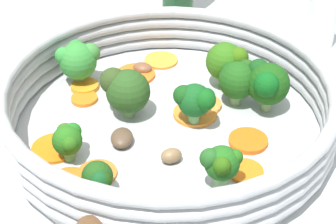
{
  "coord_description": "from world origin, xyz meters",
  "views": [
    {
      "loc": [
        0.48,
        0.02,
        0.37
      ],
      "look_at": [
        0.0,
        0.0,
        0.03
      ],
      "focal_mm": 60.0,
      "sensor_mm": 36.0,
      "label": 1
    }
  ],
  "objects_px": {
    "carrot_slice_9": "(97,173)",
    "broccoli_floret_4": "(238,79)",
    "carrot_slice_0": "(245,171)",
    "carrot_slice_4": "(248,141)",
    "carrot_slice_2": "(161,60)",
    "broccoli_floret_2": "(78,59)",
    "broccoli_floret_7": "(196,101)",
    "carrot_slice_10": "(84,99)",
    "salt_shaker": "(323,11)",
    "broccoli_floret_0": "(68,139)",
    "broccoli_floret_1": "(125,89)",
    "carrot_slice_3": "(85,87)",
    "carrot_slice_5": "(203,105)",
    "broccoli_floret_3": "(227,62)",
    "mushroom_piece_2": "(122,138)",
    "skillet": "(168,127)",
    "broccoli_floret_8": "(221,164)",
    "broccoli_floret_5": "(267,83)",
    "mushroom_piece_0": "(142,68)",
    "carrot_slice_8": "(135,75)",
    "broccoli_floret_6": "(99,179)",
    "carrot_slice_11": "(195,114)",
    "carrot_slice_7": "(119,87)"
  },
  "relations": [
    {
      "from": "broccoli_floret_1",
      "to": "broccoli_floret_2",
      "type": "distance_m",
      "value": 0.08
    },
    {
      "from": "skillet",
      "to": "broccoli_floret_2",
      "type": "height_order",
      "value": "broccoli_floret_2"
    },
    {
      "from": "broccoli_floret_5",
      "to": "salt_shaker",
      "type": "relative_size",
      "value": 0.56
    },
    {
      "from": "mushroom_piece_0",
      "to": "carrot_slice_7",
      "type": "bearing_deg",
      "value": -31.0
    },
    {
      "from": "broccoli_floret_0",
      "to": "broccoli_floret_1",
      "type": "bearing_deg",
      "value": 149.06
    },
    {
      "from": "carrot_slice_3",
      "to": "salt_shaker",
      "type": "xyz_separation_m",
      "value": [
        -0.14,
        0.29,
        0.04
      ]
    },
    {
      "from": "carrot_slice_2",
      "to": "broccoli_floret_1",
      "type": "xyz_separation_m",
      "value": [
        0.11,
        -0.03,
        0.03
      ]
    },
    {
      "from": "broccoli_floret_3",
      "to": "mushroom_piece_2",
      "type": "bearing_deg",
      "value": -44.06
    },
    {
      "from": "salt_shaker",
      "to": "carrot_slice_4",
      "type": "bearing_deg",
      "value": -25.28
    },
    {
      "from": "carrot_slice_2",
      "to": "carrot_slice_9",
      "type": "bearing_deg",
      "value": -12.6
    },
    {
      "from": "broccoli_floret_5",
      "to": "salt_shaker",
      "type": "distance_m",
      "value": 0.19
    },
    {
      "from": "carrot_slice_0",
      "to": "broccoli_floret_8",
      "type": "relative_size",
      "value": 0.76
    },
    {
      "from": "carrot_slice_3",
      "to": "broccoli_floret_3",
      "type": "height_order",
      "value": "broccoli_floret_3"
    },
    {
      "from": "carrot_slice_9",
      "to": "broccoli_floret_7",
      "type": "height_order",
      "value": "broccoli_floret_7"
    },
    {
      "from": "broccoli_floret_8",
      "to": "mushroom_piece_2",
      "type": "height_order",
      "value": "broccoli_floret_8"
    },
    {
      "from": "broccoli_floret_5",
      "to": "mushroom_piece_0",
      "type": "distance_m",
      "value": 0.16
    },
    {
      "from": "carrot_slice_0",
      "to": "carrot_slice_4",
      "type": "xyz_separation_m",
      "value": [
        -0.05,
        0.01,
        0.0
      ]
    },
    {
      "from": "carrot_slice_4",
      "to": "carrot_slice_11",
      "type": "bearing_deg",
      "value": -129.7
    },
    {
      "from": "carrot_slice_10",
      "to": "mushroom_piece_2",
      "type": "bearing_deg",
      "value": 34.74
    },
    {
      "from": "broccoli_floret_1",
      "to": "carrot_slice_2",
      "type": "bearing_deg",
      "value": 164.39
    },
    {
      "from": "carrot_slice_3",
      "to": "carrot_slice_8",
      "type": "distance_m",
      "value": 0.06
    },
    {
      "from": "skillet",
      "to": "broccoli_floret_1",
      "type": "xyz_separation_m",
      "value": [
        -0.02,
        -0.05,
        0.04
      ]
    },
    {
      "from": "carrot_slice_10",
      "to": "mushroom_piece_0",
      "type": "bearing_deg",
      "value": 136.65
    },
    {
      "from": "carrot_slice_10",
      "to": "salt_shaker",
      "type": "bearing_deg",
      "value": 119.46
    },
    {
      "from": "salt_shaker",
      "to": "broccoli_floret_1",
      "type": "bearing_deg",
      "value": -52.13
    },
    {
      "from": "carrot_slice_8",
      "to": "carrot_slice_10",
      "type": "height_order",
      "value": "same"
    },
    {
      "from": "broccoli_floret_0",
      "to": "carrot_slice_10",
      "type": "bearing_deg",
      "value": -178.07
    },
    {
      "from": "carrot_slice_3",
      "to": "carrot_slice_9",
      "type": "distance_m",
      "value": 0.15
    },
    {
      "from": "carrot_slice_0",
      "to": "carrot_slice_11",
      "type": "xyz_separation_m",
      "value": [
        -0.09,
        -0.05,
        0.0
      ]
    },
    {
      "from": "carrot_slice_8",
      "to": "carrot_slice_2",
      "type": "bearing_deg",
      "value": 141.3
    },
    {
      "from": "carrot_slice_3",
      "to": "mushroom_piece_2",
      "type": "distance_m",
      "value": 0.11
    },
    {
      "from": "carrot_slice_0",
      "to": "carrot_slice_3",
      "type": "relative_size",
      "value": 1.08
    },
    {
      "from": "carrot_slice_9",
      "to": "broccoli_floret_8",
      "type": "bearing_deg",
      "value": 83.94
    },
    {
      "from": "carrot_slice_3",
      "to": "broccoli_floret_7",
      "type": "xyz_separation_m",
      "value": [
        0.06,
        0.13,
        0.03
      ]
    },
    {
      "from": "broccoli_floret_2",
      "to": "broccoli_floret_8",
      "type": "height_order",
      "value": "broccoli_floret_2"
    },
    {
      "from": "carrot_slice_2",
      "to": "carrot_slice_3",
      "type": "height_order",
      "value": "carrot_slice_3"
    },
    {
      "from": "broccoli_floret_2",
      "to": "broccoli_floret_7",
      "type": "distance_m",
      "value": 0.16
    },
    {
      "from": "broccoli_floret_3",
      "to": "broccoli_floret_2",
      "type": "bearing_deg",
      "value": -89.16
    },
    {
      "from": "broccoli_floret_4",
      "to": "mushroom_piece_0",
      "type": "distance_m",
      "value": 0.13
    },
    {
      "from": "carrot_slice_8",
      "to": "broccoli_floret_0",
      "type": "relative_size",
      "value": 1.25
    },
    {
      "from": "carrot_slice_11",
      "to": "broccoli_floret_2",
      "type": "xyz_separation_m",
      "value": [
        -0.06,
        -0.14,
        0.03
      ]
    },
    {
      "from": "skillet",
      "to": "broccoli_floret_3",
      "type": "height_order",
      "value": "broccoli_floret_3"
    },
    {
      "from": "broccoli_floret_6",
      "to": "salt_shaker",
      "type": "relative_size",
      "value": 0.35
    },
    {
      "from": "carrot_slice_9",
      "to": "carrot_slice_10",
      "type": "relative_size",
      "value": 1.27
    },
    {
      "from": "skillet",
      "to": "broccoli_floret_7",
      "type": "relative_size",
      "value": 6.84
    },
    {
      "from": "carrot_slice_0",
      "to": "broccoli_floret_3",
      "type": "height_order",
      "value": "broccoli_floret_3"
    },
    {
      "from": "carrot_slice_5",
      "to": "mushroom_piece_0",
      "type": "height_order",
      "value": "mushroom_piece_0"
    },
    {
      "from": "carrot_slice_3",
      "to": "broccoli_floret_0",
      "type": "xyz_separation_m",
      "value": [
        0.12,
        0.01,
        0.02
      ]
    },
    {
      "from": "carrot_slice_3",
      "to": "carrot_slice_5",
      "type": "bearing_deg",
      "value": 77.95
    },
    {
      "from": "carrot_slice_9",
      "to": "broccoli_floret_4",
      "type": "xyz_separation_m",
      "value": [
        -0.13,
        0.14,
        0.03
      ]
    }
  ]
}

